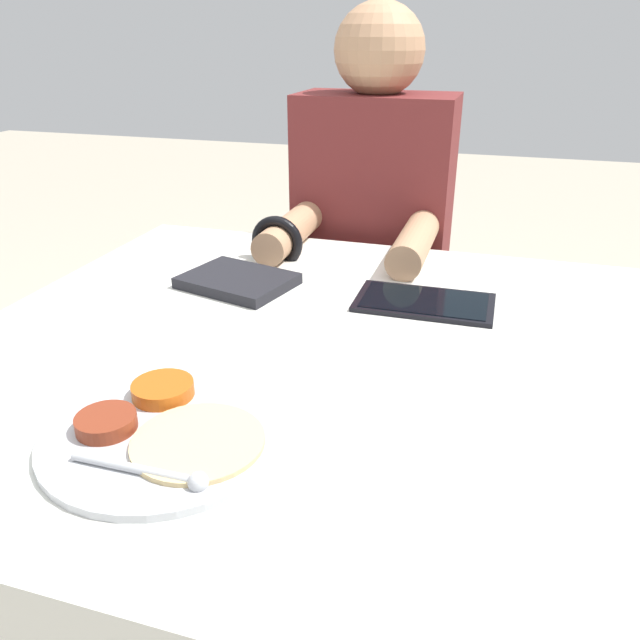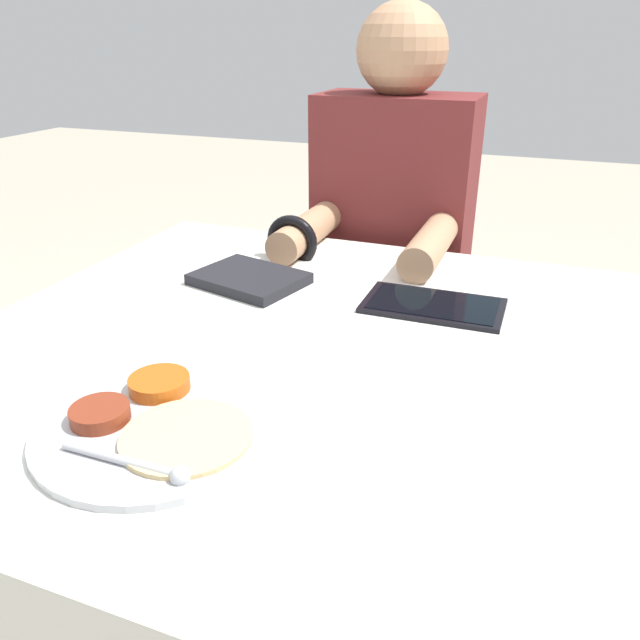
% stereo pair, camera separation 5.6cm
% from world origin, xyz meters
% --- Properties ---
extents(dining_table, '(1.06, 1.00, 0.75)m').
position_xyz_m(dining_table, '(0.00, 0.00, 0.38)').
color(dining_table, silver).
rests_on(dining_table, ground_plane).
extents(thali_tray, '(0.28, 0.28, 0.03)m').
position_xyz_m(thali_tray, '(-0.08, -0.27, 0.76)').
color(thali_tray, '#B7BABF').
rests_on(thali_tray, dining_table).
extents(red_notebook, '(0.22, 0.19, 0.02)m').
position_xyz_m(red_notebook, '(-0.19, 0.19, 0.76)').
color(red_notebook, silver).
rests_on(red_notebook, dining_table).
extents(tablet_device, '(0.23, 0.14, 0.01)m').
position_xyz_m(tablet_device, '(0.15, 0.20, 0.75)').
color(tablet_device, black).
rests_on(tablet_device, dining_table).
extents(person_diner, '(0.37, 0.47, 1.24)m').
position_xyz_m(person_diner, '(-0.04, 0.65, 0.59)').
color(person_diner, black).
rests_on(person_diner, ground_plane).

